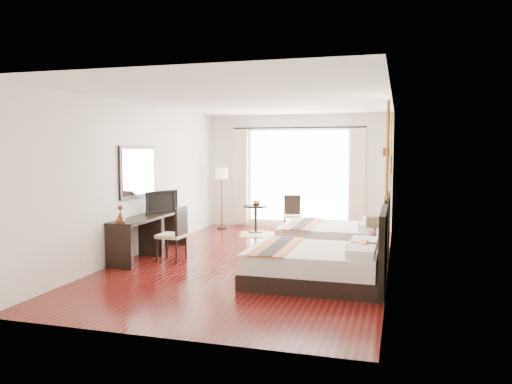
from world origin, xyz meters
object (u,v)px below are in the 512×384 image
(vase, at_px, (372,238))
(console_desk, at_px, (150,235))
(floor_lamp, at_px, (222,178))
(side_table, at_px, (256,219))
(fruit_bowl, at_px, (256,204))
(bed_near, at_px, (320,264))
(window_chair, at_px, (292,222))
(desk_chair, at_px, (173,244))
(table_lamp, at_px, (373,224))
(television, at_px, (159,202))
(nightstand, at_px, (373,257))
(bed_far, at_px, (337,237))

(vase, bearing_deg, console_desk, 177.33)
(floor_lamp, height_order, side_table, floor_lamp)
(console_desk, bearing_deg, fruit_bowl, 68.29)
(bed_near, relative_size, window_chair, 2.25)
(desk_chair, bearing_deg, table_lamp, -172.57)
(table_lamp, height_order, floor_lamp, floor_lamp)
(television, bearing_deg, side_table, 0.59)
(floor_lamp, bearing_deg, nightstand, -41.38)
(table_lamp, xyz_separation_m, console_desk, (-3.99, -0.08, -0.37))
(bed_far, xyz_separation_m, floor_lamp, (-3.07, 2.09, 0.97))
(bed_far, bearing_deg, side_table, 139.83)
(desk_chair, xyz_separation_m, floor_lamp, (-0.36, 3.54, 0.97))
(table_lamp, height_order, side_table, table_lamp)
(table_lamp, bearing_deg, bed_far, 122.47)
(nightstand, distance_m, floor_lamp, 5.18)
(bed_near, bearing_deg, bed_far, 90.39)
(floor_lamp, height_order, fruit_bowl, floor_lamp)
(console_desk, relative_size, floor_lamp, 1.47)
(vase, relative_size, desk_chair, 0.14)
(vase, bearing_deg, floor_lamp, 137.40)
(bed_far, relative_size, desk_chair, 2.12)
(table_lamp, xyz_separation_m, desk_chair, (-3.42, -0.33, -0.46))
(console_desk, bearing_deg, vase, -2.67)
(vase, relative_size, television, 0.18)
(console_desk, height_order, fruit_bowl, console_desk)
(bed_near, relative_size, vase, 15.14)
(console_desk, xyz_separation_m, side_table, (1.16, 2.99, -0.06))
(bed_far, bearing_deg, television, -165.42)
(console_desk, bearing_deg, bed_near, -17.34)
(bed_near, distance_m, bed_far, 2.23)
(bed_near, relative_size, side_table, 3.09)
(bed_near, height_order, side_table, bed_near)
(bed_far, distance_m, nightstand, 1.46)
(nightstand, relative_size, vase, 3.77)
(vase, relative_size, window_chair, 0.15)
(nightstand, bearing_deg, vase, -103.68)
(floor_lamp, bearing_deg, fruit_bowl, -17.89)
(floor_lamp, bearing_deg, console_desk, -93.60)
(fruit_bowl, bearing_deg, table_lamp, -45.86)
(table_lamp, xyz_separation_m, side_table, (-2.83, 2.91, -0.43))
(bed_near, bearing_deg, television, 157.20)
(nightstand, distance_m, fruit_bowl, 4.18)
(console_desk, height_order, floor_lamp, floor_lamp)
(vase, bearing_deg, bed_near, -129.29)
(vase, height_order, console_desk, console_desk)
(nightstand, xyz_separation_m, table_lamp, (-0.02, 0.15, 0.51))
(desk_chair, bearing_deg, nightstand, -175.02)
(television, bearing_deg, bed_far, -51.40)
(bed_near, xyz_separation_m, console_desk, (-3.30, 1.03, 0.09))
(bed_near, height_order, bed_far, bed_far)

